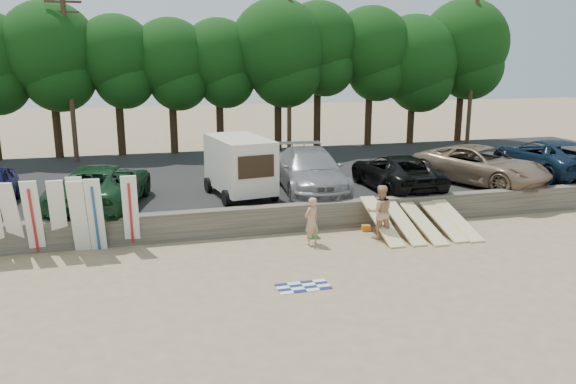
% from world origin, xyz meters
% --- Properties ---
extents(ground, '(120.00, 120.00, 0.00)m').
position_xyz_m(ground, '(0.00, 0.00, 0.00)').
color(ground, tan).
rests_on(ground, ground).
extents(seawall, '(44.00, 0.50, 1.00)m').
position_xyz_m(seawall, '(0.00, 3.00, 0.50)').
color(seawall, '#6B6356').
rests_on(seawall, ground).
extents(parking_lot, '(44.00, 14.50, 0.70)m').
position_xyz_m(parking_lot, '(0.00, 10.50, 0.35)').
color(parking_lot, '#282828').
rests_on(parking_lot, ground).
extents(treeline, '(33.81, 6.21, 9.26)m').
position_xyz_m(treeline, '(1.37, 17.53, 6.58)').
color(treeline, '#382616').
rests_on(treeline, parking_lot).
extents(utility_poles, '(25.80, 0.26, 9.00)m').
position_xyz_m(utility_poles, '(2.00, 16.00, 5.43)').
color(utility_poles, '#473321').
rests_on(utility_poles, parking_lot).
extents(box_trailer, '(2.63, 4.03, 2.41)m').
position_xyz_m(box_trailer, '(-2.78, 5.92, 2.05)').
color(box_trailer, beige).
rests_on(box_trailer, parking_lot).
extents(car_1, '(3.97, 6.40, 1.65)m').
position_xyz_m(car_1, '(-8.07, 5.54, 1.53)').
color(car_1, '#14381E').
rests_on(car_1, parking_lot).
extents(car_2, '(3.04, 6.30, 1.77)m').
position_xyz_m(car_2, '(0.24, 6.02, 1.58)').
color(car_2, gray).
rests_on(car_2, parking_lot).
extents(car_3, '(2.49, 5.39, 1.50)m').
position_xyz_m(car_3, '(3.91, 5.52, 1.45)').
color(car_3, black).
rests_on(car_3, parking_lot).
extents(car_4, '(5.04, 6.65, 1.68)m').
position_xyz_m(car_4, '(8.05, 5.48, 1.54)').
color(car_4, '#8C7259').
rests_on(car_4, parking_lot).
extents(car_5, '(3.50, 6.58, 1.76)m').
position_xyz_m(car_5, '(12.11, 6.16, 1.58)').
color(car_5, '#0E1E33').
rests_on(car_5, parking_lot).
extents(surfboard_upright_1, '(0.62, 0.87, 2.51)m').
position_xyz_m(surfboard_upright_1, '(-10.66, 2.61, 1.25)').
color(surfboard_upright_1, white).
rests_on(surfboard_upright_1, ground).
extents(surfboard_upright_2, '(0.51, 0.70, 2.54)m').
position_xyz_m(surfboard_upright_2, '(-10.03, 2.51, 1.27)').
color(surfboard_upright_2, white).
rests_on(surfboard_upright_2, ground).
extents(surfboard_upright_3, '(0.56, 0.86, 2.50)m').
position_xyz_m(surfboard_upright_3, '(-9.30, 2.64, 1.25)').
color(surfboard_upright_3, white).
rests_on(surfboard_upright_3, ground).
extents(surfboard_upright_4, '(0.56, 0.60, 2.57)m').
position_xyz_m(surfboard_upright_4, '(-8.68, 2.58, 1.28)').
color(surfboard_upright_4, white).
rests_on(surfboard_upright_4, ground).
extents(surfboard_upright_5, '(0.54, 0.85, 2.50)m').
position_xyz_m(surfboard_upright_5, '(-8.65, 2.37, 1.25)').
color(surfboard_upright_5, white).
rests_on(surfboard_upright_5, ground).
extents(surfboard_upright_6, '(0.55, 0.75, 2.53)m').
position_xyz_m(surfboard_upright_6, '(-8.14, 2.36, 1.26)').
color(surfboard_upright_6, white).
rests_on(surfboard_upright_6, ground).
extents(surfboard_upright_7, '(0.51, 0.69, 2.54)m').
position_xyz_m(surfboard_upright_7, '(-7.04, 2.53, 1.27)').
color(surfboard_upright_7, white).
rests_on(surfboard_upright_7, ground).
extents(surfboard_low_0, '(0.56, 2.83, 1.13)m').
position_xyz_m(surfboard_low_0, '(1.54, 1.58, 0.57)').
color(surfboard_low_0, beige).
rests_on(surfboard_low_0, ground).
extents(surfboard_low_1, '(0.56, 2.87, 1.00)m').
position_xyz_m(surfboard_low_1, '(2.34, 1.56, 0.50)').
color(surfboard_low_1, beige).
rests_on(surfboard_low_1, ground).
extents(surfboard_low_2, '(0.56, 2.91, 0.87)m').
position_xyz_m(surfboard_low_2, '(3.07, 1.40, 0.44)').
color(surfboard_low_2, beige).
rests_on(surfboard_low_2, ground).
extents(surfboard_low_3, '(0.56, 2.91, 0.89)m').
position_xyz_m(surfboard_low_3, '(3.91, 1.54, 0.44)').
color(surfboard_low_3, beige).
rests_on(surfboard_low_3, ground).
extents(surfboard_low_4, '(0.56, 2.90, 0.89)m').
position_xyz_m(surfboard_low_4, '(4.45, 1.43, 0.45)').
color(surfboard_low_4, beige).
rests_on(surfboard_low_4, ground).
extents(beachgoer_a, '(0.72, 0.63, 1.65)m').
position_xyz_m(beachgoer_a, '(-1.15, 1.33, 0.83)').
color(beachgoer_a, tan).
rests_on(beachgoer_a, ground).
extents(beachgoer_b, '(1.05, 0.88, 1.92)m').
position_xyz_m(beachgoer_b, '(1.38, 1.37, 0.96)').
color(beachgoer_b, tan).
rests_on(beachgoer_b, ground).
extents(cooler, '(0.45, 0.39, 0.32)m').
position_xyz_m(cooler, '(-0.89, 2.03, 0.16)').
color(cooler, '#279047').
rests_on(cooler, ground).
extents(gear_bag, '(0.33, 0.29, 0.22)m').
position_xyz_m(gear_bag, '(1.25, 2.27, 0.11)').
color(gear_bag, orange).
rests_on(gear_bag, ground).
extents(beach_towel, '(1.54, 1.54, 0.00)m').
position_xyz_m(beach_towel, '(-2.44, -2.10, 0.01)').
color(beach_towel, white).
rests_on(beach_towel, ground).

